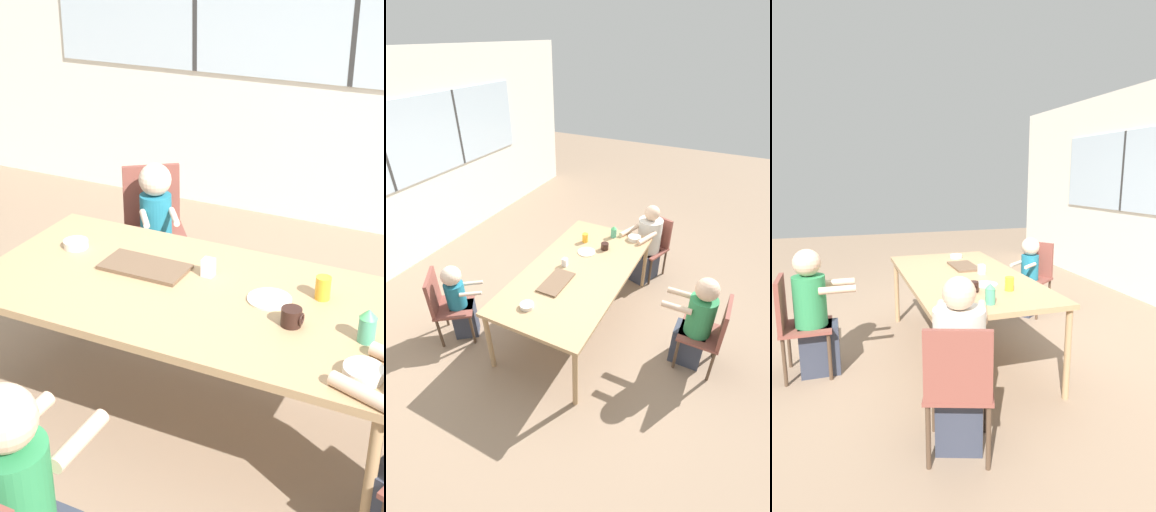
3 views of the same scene
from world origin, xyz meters
The scene contains 16 objects.
ground_plane centered at (0.00, 0.00, 0.00)m, with size 16.00×16.00×0.00m, color #8C725B.
dining_table centered at (0.00, 0.00, 0.70)m, with size 2.10×1.06×0.75m.
chair_for_woman_green_shirt centered at (0.00, -1.46, 0.50)m, with size 0.40×0.40×0.85m.
chair_for_man_blue_shirt centered at (1.38, -0.47, 0.50)m, with size 0.51×0.51×0.85m.
chair_for_toddler centered at (-0.86, 1.18, 0.50)m, with size 0.56×0.56×0.85m.
person_woman_green_shirt centered at (0.00, -1.30, 0.51)m, with size 0.29×0.50×1.07m.
person_man_blue_shirt centered at (1.22, -0.42, 0.49)m, with size 0.64×0.48×1.08m.
person_toddler centered at (-0.77, 1.05, 0.46)m, with size 0.38×0.42×0.93m.
food_tray_dark centered at (-0.31, 0.10, 0.76)m, with size 0.43×0.23×0.02m.
coffee_mug centered at (0.52, -0.09, 0.79)m, with size 0.10×0.09×0.08m.
sippy_cup centered at (0.84, -0.08, 0.83)m, with size 0.08×0.08×0.15m.
juice_glass centered at (0.58, 0.19, 0.81)m, with size 0.07×0.07×0.11m.
milk_carton_small centered at (0.01, 0.17, 0.80)m, with size 0.06×0.06×0.09m.
bowl_white_shallow centered at (-0.76, 0.15, 0.77)m, with size 0.13×0.13×0.04m.
bowl_cereal centered at (0.90, -0.34, 0.78)m, with size 0.16×0.16×0.05m.
plate_tortillas centered at (0.36, 0.07, 0.76)m, with size 0.21×0.21×0.01m.
Camera 3 is at (3.37, -1.08, 1.65)m, focal length 28.00 mm.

